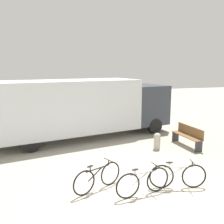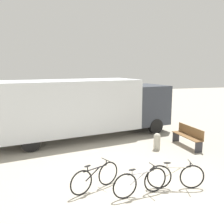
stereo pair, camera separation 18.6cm
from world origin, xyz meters
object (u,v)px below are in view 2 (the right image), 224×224
at_px(delivery_truck, 83,106).
at_px(bicycle_near, 95,177).
at_px(park_bench, 188,135).
at_px(bicycle_middle, 140,182).
at_px(bollard_near_bench, 157,141).
at_px(bicycle_far, 176,176).

xyz_separation_m(delivery_truck, bicycle_near, (-0.62, -5.65, -1.22)).
bearing_deg(park_bench, delivery_truck, 54.40).
bearing_deg(bicycle_middle, bicycle_near, 142.59).
height_order(delivery_truck, park_bench, delivery_truck).
distance_m(bicycle_middle, bollard_near_bench, 4.10).
bearing_deg(bicycle_far, delivery_truck, 120.61).
relative_size(bicycle_middle, bollard_near_bench, 2.30).
bearing_deg(bicycle_far, park_bench, 68.13).
bearing_deg(bicycle_far, bicycle_near, -178.60).
bearing_deg(bollard_near_bench, bicycle_middle, -122.47).
relative_size(bicycle_near, bollard_near_bench, 2.14).
relative_size(bicycle_middle, bicycle_far, 1.03).
bearing_deg(bicycle_near, bicycle_far, -38.10).
relative_size(bicycle_near, bicycle_middle, 0.93).
relative_size(delivery_truck, bicycle_far, 5.75).
xyz_separation_m(bicycle_middle, bollard_near_bench, (2.20, 3.46, 0.01)).
distance_m(delivery_truck, bollard_near_bench, 4.12).
bearing_deg(park_bench, bicycle_far, 140.56).
relative_size(park_bench, bollard_near_bench, 2.53).
xyz_separation_m(park_bench, bicycle_middle, (-3.74, -3.46, -0.13)).
bearing_deg(bicycle_near, bicycle_middle, -53.72).
distance_m(delivery_truck, bicycle_far, 6.56).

